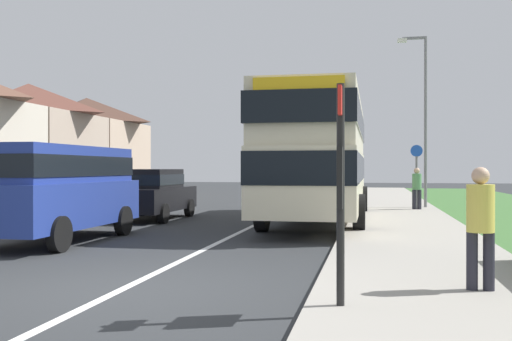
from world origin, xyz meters
TOP-DOWN VIEW (x-y plane):
  - ground_plane at (0.00, 0.00)m, footprint 120.00×120.00m
  - lane_marking_centre at (0.00, 8.00)m, footprint 0.14×60.00m
  - pavement_near_side at (4.20, 6.00)m, footprint 3.20×68.00m
  - double_decker_bus at (1.77, 10.65)m, footprint 2.80×11.06m
  - parked_van_blue at (-3.63, 4.58)m, footprint 2.11×4.90m
  - parked_car_black at (-3.65, 10.41)m, footprint 1.95×4.13m
  - pedestrian_at_stop at (4.68, 0.31)m, footprint 0.34×0.34m
  - pedestrian_walking_away at (4.98, 15.25)m, footprint 0.34×0.34m
  - bus_stop_sign at (3.00, -0.86)m, footprint 0.09×0.52m
  - cycle_route_sign at (4.97, 15.24)m, footprint 0.44×0.08m
  - street_lamp_mid at (5.29, 16.53)m, footprint 1.14×0.20m

SIDE VIEW (x-z plane):
  - ground_plane at x=0.00m, z-range 0.00..0.00m
  - lane_marking_centre at x=0.00m, z-range 0.00..0.01m
  - pavement_near_side at x=4.20m, z-range 0.00..0.12m
  - parked_car_black at x=-3.65m, z-range 0.08..1.70m
  - pedestrian_at_stop at x=4.68m, z-range 0.14..1.81m
  - pedestrian_walking_away at x=4.98m, z-range 0.14..1.81m
  - parked_van_blue at x=-3.63m, z-range 0.21..2.35m
  - cycle_route_sign at x=4.97m, z-range 0.17..2.69m
  - bus_stop_sign at x=3.00m, z-range 0.24..2.84m
  - double_decker_bus at x=1.77m, z-range 0.29..3.99m
  - street_lamp_mid at x=5.29m, z-range 0.54..7.37m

